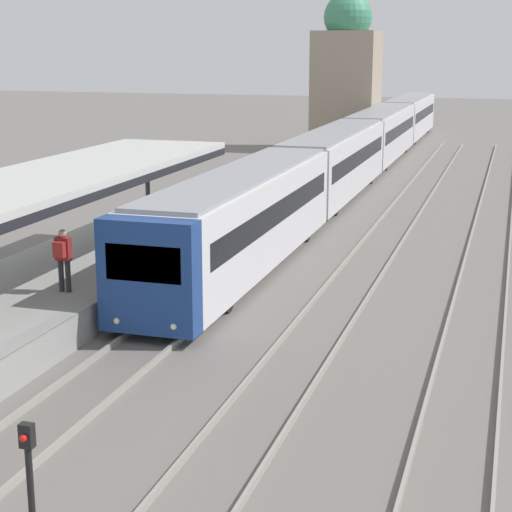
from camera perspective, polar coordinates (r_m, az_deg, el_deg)
name	(u,v)px	position (r m, az deg, el deg)	size (l,w,h in m)	color
person_on_platform	(63,255)	(22.66, -12.75, 0.05)	(0.40, 0.40, 1.66)	#2D2D33
train_near	(360,145)	(48.39, 6.95, 7.37)	(2.52, 58.48, 3.21)	navy
signal_post_near	(29,474)	(12.89, -14.87, -13.87)	(0.20, 0.21, 2.00)	black
distant_domed_building	(346,77)	(61.20, 6.05, 11.79)	(4.32, 4.32, 10.73)	gray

